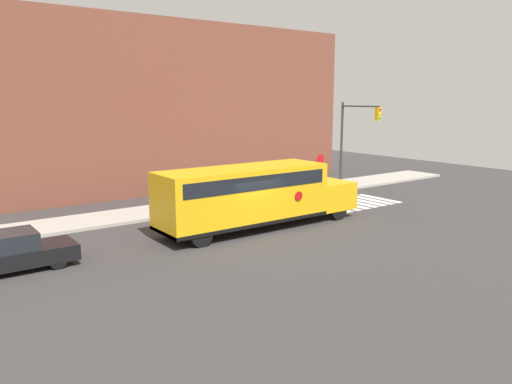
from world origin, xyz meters
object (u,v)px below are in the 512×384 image
at_px(school_bus, 253,194).
at_px(parked_car, 2,253).
at_px(stop_sign, 320,168).
at_px(traffic_light, 353,134).

relative_size(school_bus, parked_car, 2.19).
bearing_deg(school_bus, parked_car, 178.21).
height_order(school_bus, stop_sign, school_bus).
bearing_deg(school_bus, stop_sign, 28.03).
xyz_separation_m(parked_car, stop_sign, (19.29, 4.29, 0.95)).
xyz_separation_m(stop_sign, traffic_light, (2.03, -0.85, 2.18)).
bearing_deg(traffic_light, stop_sign, 157.36).
bearing_deg(stop_sign, traffic_light, -22.64).
xyz_separation_m(school_bus, parked_car, (-10.61, 0.33, -0.99)).
relative_size(school_bus, stop_sign, 4.06).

